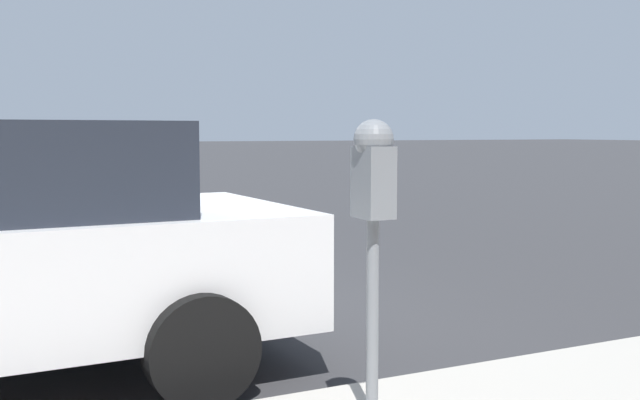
{
  "coord_description": "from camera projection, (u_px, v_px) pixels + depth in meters",
  "views": [
    {
      "loc": [
        -5.75,
        1.04,
        1.52
      ],
      "look_at": [
        -2.61,
        -0.47,
        1.21
      ],
      "focal_mm": 42.0,
      "sensor_mm": 36.0,
      "label": 1
    }
  ],
  "objects": [
    {
      "name": "ground_plane",
      "position": [
        118.0,
        331.0,
        5.74
      ],
      "size": [
        220.0,
        220.0,
        0.0
      ],
      "primitive_type": "plane",
      "color": "#333335"
    },
    {
      "name": "parking_meter",
      "position": [
        373.0,
        192.0,
        3.54
      ],
      "size": [
        0.21,
        0.19,
        1.45
      ],
      "color": "gray",
      "rests_on": "sidewalk"
    }
  ]
}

